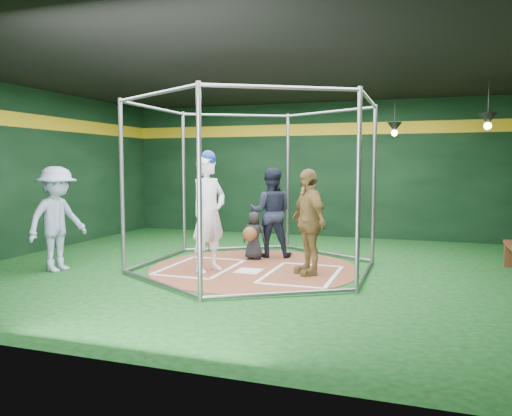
% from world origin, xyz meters
% --- Properties ---
extents(room_shell, '(10.10, 9.10, 3.53)m').
position_xyz_m(room_shell, '(0.00, 0.01, 1.75)').
color(room_shell, '#0D3A11').
rests_on(room_shell, ground).
extents(clay_disc, '(3.80, 3.80, 0.01)m').
position_xyz_m(clay_disc, '(0.00, 0.00, 0.01)').
color(clay_disc, brown).
rests_on(clay_disc, ground).
extents(home_plate, '(0.43, 0.43, 0.01)m').
position_xyz_m(home_plate, '(0.00, -0.30, 0.02)').
color(home_plate, white).
rests_on(home_plate, clay_disc).
extents(batter_box_left, '(1.17, 1.77, 0.01)m').
position_xyz_m(batter_box_left, '(-0.95, -0.25, 0.02)').
color(batter_box_left, white).
rests_on(batter_box_left, clay_disc).
extents(batter_box_right, '(1.17, 1.77, 0.01)m').
position_xyz_m(batter_box_right, '(0.95, -0.25, 0.02)').
color(batter_box_right, white).
rests_on(batter_box_right, clay_disc).
extents(batting_cage, '(4.05, 4.67, 3.00)m').
position_xyz_m(batting_cage, '(-0.00, -0.00, 1.50)').
color(batting_cage, gray).
rests_on(batting_cage, ground).
extents(pendant_lamp_near, '(0.34, 0.34, 0.90)m').
position_xyz_m(pendant_lamp_near, '(2.20, 3.60, 2.74)').
color(pendant_lamp_near, black).
rests_on(pendant_lamp_near, room_shell).
extents(pendant_lamp_far, '(0.34, 0.34, 0.90)m').
position_xyz_m(pendant_lamp_far, '(4.00, 2.00, 2.74)').
color(pendant_lamp_far, black).
rests_on(pendant_lamp_far, room_shell).
extents(batter_figure, '(0.72, 0.87, 2.12)m').
position_xyz_m(batter_figure, '(-0.67, -0.51, 1.06)').
color(batter_figure, silver).
rests_on(batter_figure, clay_disc).
extents(visitor_leopard, '(1.02, 1.10, 1.81)m').
position_xyz_m(visitor_leopard, '(1.03, -0.16, 0.92)').
color(visitor_leopard, '#A78847').
rests_on(visitor_leopard, clay_disc).
extents(catcher_figure, '(0.50, 0.57, 0.95)m').
position_xyz_m(catcher_figure, '(-0.28, 0.78, 0.50)').
color(catcher_figure, black).
rests_on(catcher_figure, clay_disc).
extents(umpire, '(1.02, 0.88, 1.81)m').
position_xyz_m(umpire, '(-0.05, 1.19, 0.92)').
color(umpire, black).
rests_on(umpire, clay_disc).
extents(bystander_blue, '(0.88, 1.30, 1.86)m').
position_xyz_m(bystander_blue, '(-3.25, -1.29, 0.93)').
color(bystander_blue, '#91A2C0').
rests_on(bystander_blue, ground).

